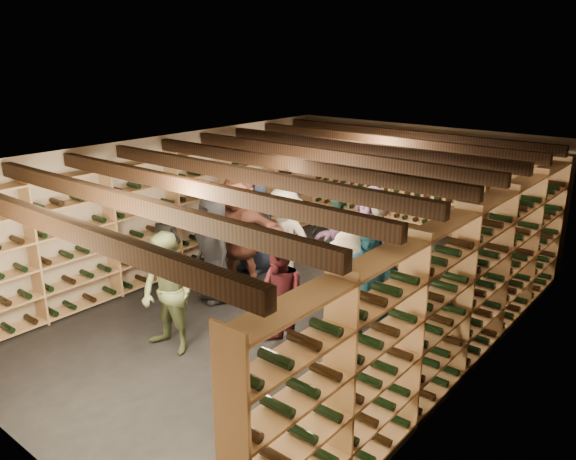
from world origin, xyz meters
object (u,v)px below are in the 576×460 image
(person_5, at_px, (239,229))
(person_6, at_px, (254,222))
(person_3, at_px, (351,290))
(person_12, at_px, (430,298))
(person_2, at_px, (168,294))
(person_7, at_px, (378,256))
(crate_stack_left, at_px, (386,247))
(crate_loose, at_px, (472,279))
(crate_stack_right, at_px, (395,293))
(person_1, at_px, (166,253))
(person_8, at_px, (280,298))
(person_9, at_px, (284,239))
(person_10, at_px, (336,240))
(person_11, at_px, (370,244))
(person_0, at_px, (214,249))
(person_4, at_px, (367,298))

(person_5, relative_size, person_6, 1.06)
(person_3, relative_size, person_12, 0.95)
(person_2, distance_m, person_3, 2.34)
(person_7, bearing_deg, person_6, 169.53)
(crate_stack_left, xyz_separation_m, person_2, (-0.60, -4.50, 0.47))
(crate_loose, bearing_deg, crate_stack_right, -112.70)
(person_1, relative_size, person_6, 0.87)
(person_6, bearing_deg, person_8, -42.37)
(person_3, xyz_separation_m, person_6, (-2.80, 1.22, 0.08))
(person_9, distance_m, person_10, 0.86)
(person_3, xyz_separation_m, person_11, (-0.62, 1.47, 0.10))
(person_0, distance_m, person_11, 2.41)
(person_3, distance_m, person_8, 0.92)
(crate_loose, xyz_separation_m, person_10, (-1.76, -1.49, 0.71))
(person_6, bearing_deg, person_10, 11.82)
(person_1, xyz_separation_m, person_5, (0.43, 1.17, 0.18))
(person_7, bearing_deg, crate_stack_right, 78.08)
(crate_stack_right, bearing_deg, person_9, -160.33)
(person_7, relative_size, person_9, 1.09)
(person_0, xyz_separation_m, person_2, (0.69, -1.46, -0.04))
(crate_stack_left, distance_m, person_0, 3.34)
(crate_stack_right, bearing_deg, person_5, -158.54)
(crate_loose, relative_size, person_11, 0.28)
(crate_stack_left, relative_size, person_8, 0.46)
(person_3, height_order, person_4, person_4)
(person_7, distance_m, person_12, 1.38)
(person_8, bearing_deg, person_11, 109.65)
(person_12, bearing_deg, person_4, -104.07)
(person_5, height_order, person_9, person_5)
(person_1, distance_m, person_2, 1.63)
(person_2, bearing_deg, crate_stack_right, 61.72)
(person_3, distance_m, person_9, 2.13)
(person_0, relative_size, person_4, 0.90)
(person_2, distance_m, person_8, 1.43)
(crate_loose, height_order, person_6, person_6)
(person_2, relative_size, person_5, 0.85)
(person_3, distance_m, person_6, 3.06)
(crate_loose, relative_size, person_10, 0.31)
(person_6, height_order, person_9, person_6)
(person_1, distance_m, person_9, 1.87)
(crate_stack_left, xyz_separation_m, person_3, (1.14, -2.93, 0.47))
(person_9, bearing_deg, person_7, -2.86)
(person_4, bearing_deg, person_6, 137.03)
(crate_loose, relative_size, person_3, 0.31)
(person_11, bearing_deg, person_12, -53.51)
(person_9, height_order, person_10, person_9)
(person_5, relative_size, person_9, 1.12)
(crate_loose, relative_size, person_12, 0.29)
(person_6, bearing_deg, person_7, -5.27)
(person_2, distance_m, person_9, 2.51)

